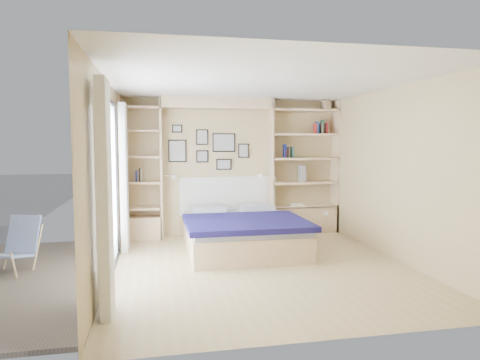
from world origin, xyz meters
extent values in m
plane|color=tan|center=(0.00, 0.00, 0.00)|extent=(4.50, 4.50, 0.00)
plane|color=tan|center=(0.00, 2.25, 1.25)|extent=(4.00, 0.00, 4.00)
plane|color=tan|center=(0.00, -2.25, 1.25)|extent=(4.00, 0.00, 4.00)
plane|color=tan|center=(-2.00, 0.00, 1.25)|extent=(0.00, 4.50, 4.50)
plane|color=tan|center=(2.00, 0.00, 1.25)|extent=(0.00, 4.50, 4.50)
plane|color=white|center=(0.00, 0.00, 2.50)|extent=(4.50, 4.50, 0.00)
cube|color=tan|center=(-1.30, 2.08, 1.25)|extent=(0.04, 0.35, 2.50)
cube|color=tan|center=(0.70, 2.08, 1.25)|extent=(0.04, 0.35, 2.50)
cube|color=tan|center=(-0.30, 2.08, 2.40)|extent=(2.00, 0.35, 0.20)
cube|color=tan|center=(1.98, 2.08, 1.25)|extent=(0.04, 0.35, 2.50)
cube|color=tan|center=(-1.98, 2.08, 1.25)|extent=(0.04, 0.35, 2.50)
cube|color=tan|center=(1.35, 2.08, 0.25)|extent=(1.30, 0.35, 0.50)
cube|color=tan|center=(-1.65, 2.08, 0.20)|extent=(0.70, 0.35, 0.40)
cube|color=black|center=(-1.97, 0.00, 2.23)|extent=(0.04, 2.08, 0.06)
cube|color=black|center=(-1.97, 0.00, 0.03)|extent=(0.04, 2.08, 0.06)
cube|color=black|center=(-1.97, -1.02, 1.10)|extent=(0.04, 0.06, 2.20)
cube|color=black|center=(-1.97, 1.02, 1.10)|extent=(0.04, 0.06, 2.20)
cube|color=silver|center=(-1.98, 0.00, 1.12)|extent=(0.01, 2.00, 2.20)
cube|color=white|center=(-1.88, -1.30, 1.15)|extent=(0.10, 0.45, 2.30)
cube|color=white|center=(-1.88, 1.30, 1.15)|extent=(0.10, 0.45, 2.30)
cube|color=tan|center=(1.35, 2.08, 0.50)|extent=(1.30, 0.35, 0.04)
cube|color=tan|center=(1.35, 2.08, 0.95)|extent=(1.30, 0.35, 0.04)
cube|color=tan|center=(1.35, 2.08, 1.40)|extent=(1.30, 0.35, 0.04)
cube|color=tan|center=(1.35, 2.08, 1.85)|extent=(1.30, 0.35, 0.04)
cube|color=tan|center=(1.35, 2.08, 2.30)|extent=(1.30, 0.35, 0.04)
cube|color=tan|center=(-1.65, 2.08, 0.55)|extent=(0.70, 0.35, 0.04)
cube|color=tan|center=(-1.65, 2.08, 1.00)|extent=(0.70, 0.35, 0.04)
cube|color=tan|center=(-1.65, 2.08, 1.45)|extent=(0.70, 0.35, 0.04)
cube|color=tan|center=(-1.65, 2.08, 1.90)|extent=(0.70, 0.35, 0.04)
cube|color=tan|center=(-1.65, 2.08, 2.30)|extent=(0.70, 0.35, 0.04)
cube|color=tan|center=(-0.07, 1.02, 0.19)|extent=(1.72, 2.15, 0.38)
cube|color=#A1A5AF|center=(-0.07, 1.02, 0.43)|extent=(1.68, 2.11, 0.10)
cube|color=#141146|center=(-0.07, 0.65, 0.50)|extent=(1.82, 1.50, 0.08)
cube|color=#A1A5AF|center=(-0.50, 1.79, 0.54)|extent=(0.59, 0.43, 0.12)
cube|color=#A1A5AF|center=(0.36, 1.79, 0.54)|extent=(0.59, 0.43, 0.12)
cube|color=white|center=(-0.07, 2.22, 0.72)|extent=(1.82, 0.04, 0.70)
cube|color=black|center=(-1.00, 2.23, 1.55)|extent=(0.32, 0.02, 0.40)
cube|color=gray|center=(-1.00, 2.21, 1.55)|extent=(0.28, 0.01, 0.36)
cube|color=black|center=(-0.55, 2.23, 1.80)|extent=(0.22, 0.02, 0.28)
cube|color=gray|center=(-0.55, 2.21, 1.80)|extent=(0.18, 0.01, 0.24)
cube|color=black|center=(-0.55, 2.23, 1.45)|extent=(0.22, 0.02, 0.22)
cube|color=gray|center=(-0.55, 2.21, 1.45)|extent=(0.18, 0.01, 0.18)
cube|color=black|center=(-0.15, 2.23, 1.70)|extent=(0.42, 0.02, 0.34)
cube|color=gray|center=(-0.15, 2.21, 1.70)|extent=(0.38, 0.01, 0.30)
cube|color=black|center=(-0.15, 2.23, 1.30)|extent=(0.28, 0.02, 0.20)
cube|color=gray|center=(-0.15, 2.21, 1.30)|extent=(0.24, 0.01, 0.16)
cube|color=black|center=(0.22, 2.23, 1.55)|extent=(0.20, 0.02, 0.26)
cube|color=gray|center=(0.22, 2.21, 1.55)|extent=(0.16, 0.01, 0.22)
cube|color=black|center=(-1.00, 2.23, 1.95)|extent=(0.18, 0.02, 0.14)
cube|color=gray|center=(-1.00, 2.21, 1.95)|extent=(0.14, 0.01, 0.10)
cylinder|color=silver|center=(-1.16, 2.00, 1.12)|extent=(0.20, 0.02, 0.02)
cone|color=white|center=(-1.06, 2.00, 1.10)|extent=(0.13, 0.12, 0.15)
cylinder|color=silver|center=(0.56, 2.00, 1.12)|extent=(0.20, 0.02, 0.02)
cone|color=white|center=(0.46, 2.00, 1.10)|extent=(0.13, 0.12, 0.15)
cube|color=#A51E1E|center=(0.98, 2.07, 1.50)|extent=(0.02, 0.15, 0.17)
cube|color=navy|center=(0.97, 2.07, 1.54)|extent=(0.03, 0.15, 0.25)
cube|color=black|center=(1.01, 2.07, 1.52)|extent=(0.03, 0.15, 0.20)
cube|color=#2D6050|center=(1.12, 2.07, 1.52)|extent=(0.03, 0.15, 0.21)
cube|color=#A51E1E|center=(1.56, 2.07, 1.96)|extent=(0.02, 0.15, 0.19)
cube|color=navy|center=(1.59, 2.07, 1.98)|extent=(0.03, 0.15, 0.22)
cube|color=black|center=(1.64, 2.07, 1.96)|extent=(0.03, 0.15, 0.19)
cube|color=#BFB28C|center=(1.69, 2.07, 1.96)|extent=(0.04, 0.15, 0.19)
cube|color=#26593F|center=(1.70, 2.07, 2.00)|extent=(0.03, 0.15, 0.25)
cube|color=#AF242A|center=(1.77, 2.07, 1.97)|extent=(0.03, 0.15, 0.20)
cube|color=navy|center=(-1.72, 2.07, 1.11)|extent=(0.02, 0.15, 0.19)
cube|color=black|center=(-1.66, 2.07, 1.14)|extent=(0.03, 0.15, 0.23)
cube|color=#BFB28C|center=(-1.64, 2.07, 1.13)|extent=(0.03, 0.15, 0.22)
cube|color=tan|center=(1.77, 2.07, 2.40)|extent=(0.13, 0.13, 0.15)
cone|color=tan|center=(1.77, 2.07, 2.51)|extent=(0.20, 0.20, 0.08)
cube|color=slate|center=(1.31, 2.07, 1.12)|extent=(0.12, 0.12, 0.30)
cube|color=white|center=(1.20, 2.02, 0.54)|extent=(0.22, 0.16, 0.03)
cylinder|color=tan|center=(-3.11, -0.02, 0.19)|extent=(0.06, 0.13, 0.37)
cylinder|color=tan|center=(-3.36, 0.59, 0.28)|extent=(0.12, 0.30, 0.61)
cylinder|color=tan|center=(-2.97, 0.47, 0.28)|extent=(0.12, 0.30, 0.61)
cube|color=#3D5DB5|center=(-3.26, 0.22, 0.26)|extent=(0.55, 0.61, 0.14)
cube|color=#3D5DB5|center=(-3.16, 0.56, 0.47)|extent=(0.46, 0.32, 0.50)
camera|label=1|loc=(-1.40, -5.57, 1.69)|focal=32.00mm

